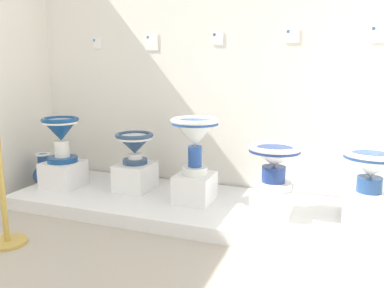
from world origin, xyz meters
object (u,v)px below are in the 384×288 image
object	(u,v)px
antique_toilet_tall_cobalt	(274,159)
antique_toilet_leftmost	(371,166)
plinth_block_leftmost	(367,208)
antique_toilet_central_ornate	(61,133)
stanchion_post_near_left	(4,208)
plinth_block_tall_cobalt	(272,201)
plinth_block_squat_floral	(136,176)
antique_toilet_squat_floral	(135,144)
plinth_block_rightmost	(195,188)
decorative_vase_corner	(44,174)
info_placard_fifth	(378,34)
info_placard_first	(97,43)
plinth_block_central_ornate	(64,174)
info_placard_fourth	(292,36)
antique_toilet_rightmost	(195,134)
info_placard_third	(218,38)
info_placard_second	(152,42)

from	to	relation	value
antique_toilet_tall_cobalt	antique_toilet_leftmost	world-z (taller)	antique_toilet_tall_cobalt
antique_toilet_leftmost	plinth_block_leftmost	bearing A→B (deg)	180.00
antique_toilet_central_ornate	stanchion_post_near_left	xyz separation A→B (m)	(0.27, -0.97, -0.37)
plinth_block_tall_cobalt	antique_toilet_leftmost	size ratio (longest dim) A/B	0.92
plinth_block_squat_floral	antique_toilet_squat_floral	xyz separation A→B (m)	(0.00, -0.00, 0.32)
antique_toilet_central_ornate	antique_toilet_leftmost	bearing A→B (deg)	3.45
plinth_block_tall_cobalt	stanchion_post_near_left	size ratio (longest dim) A/B	0.39
plinth_block_rightmost	decorative_vase_corner	distance (m)	1.73
antique_toilet_leftmost	decorative_vase_corner	xyz separation A→B (m)	(-3.09, 0.02, -0.36)
antique_toilet_tall_cobalt	plinth_block_tall_cobalt	bearing A→B (deg)	90.00
antique_toilet_central_ornate	info_placard_fifth	size ratio (longest dim) A/B	3.09
antique_toilet_squat_floral	antique_toilet_tall_cobalt	xyz separation A→B (m)	(1.31, -0.15, -0.00)
antique_toilet_leftmost	info_placard_first	bearing A→B (deg)	170.42
info_placard_fifth	decorative_vase_corner	xyz separation A→B (m)	(-3.09, -0.43, -1.36)
plinth_block_squat_floral	antique_toilet_leftmost	bearing A→B (deg)	-0.31
plinth_block_central_ornate	stanchion_post_near_left	bearing A→B (deg)	-74.44
info_placard_fourth	antique_toilet_rightmost	bearing A→B (deg)	-142.01
plinth_block_leftmost	plinth_block_central_ornate	bearing A→B (deg)	-176.55
antique_toilet_squat_floral	plinth_block_rightmost	size ratio (longest dim) A/B	1.02
plinth_block_squat_floral	info_placard_fourth	size ratio (longest dim) A/B	3.15
decorative_vase_corner	info_placard_fourth	bearing A→B (deg)	10.03
plinth_block_central_ornate	plinth_block_leftmost	distance (m)	2.70
plinth_block_central_ornate	decorative_vase_corner	xyz separation A→B (m)	(-0.40, 0.18, -0.08)
plinth_block_squat_floral	plinth_block_leftmost	xyz separation A→B (m)	(2.00, -0.01, -0.04)
antique_toilet_squat_floral	info_placard_fifth	world-z (taller)	info_placard_fifth
plinth_block_tall_cobalt	info_placard_fifth	xyz separation A→B (m)	(0.69, 0.59, 1.30)
info_placard_fifth	plinth_block_central_ornate	bearing A→B (deg)	-167.19
decorative_vase_corner	antique_toilet_central_ornate	bearing A→B (deg)	-24.49
plinth_block_leftmost	info_placard_third	xyz separation A→B (m)	(-1.34, 0.45, 1.32)
antique_toilet_tall_cobalt	info_placard_fourth	xyz separation A→B (m)	(0.02, 0.59, 0.97)
antique_toilet_central_ornate	info_placard_third	bearing A→B (deg)	24.38
info_placard_second	info_placard_third	bearing A→B (deg)	-0.00
info_placard_second	stanchion_post_near_left	world-z (taller)	info_placard_second
antique_toilet_rightmost	decorative_vase_corner	size ratio (longest dim) A/B	1.28
plinth_block_central_ornate	info_placard_second	distance (m)	1.55
antique_toilet_rightmost	info_placard_fourth	size ratio (longest dim) A/B	4.10
plinth_block_central_ornate	antique_toilet_leftmost	xyz separation A→B (m)	(2.69, 0.16, 0.28)
antique_toilet_central_ornate	plinth_block_rightmost	distance (m)	1.39
antique_toilet_tall_cobalt	info_placard_third	xyz separation A→B (m)	(-0.65, 0.59, 0.96)
decorative_vase_corner	stanchion_post_near_left	world-z (taller)	stanchion_post_near_left
info_placard_third	info_placard_fifth	distance (m)	1.34
plinth_block_central_ornate	plinth_block_leftmost	xyz separation A→B (m)	(2.69, 0.16, -0.04)
plinth_block_central_ornate	plinth_block_leftmost	bearing A→B (deg)	3.45
plinth_block_squat_floral	plinth_block_rightmost	world-z (taller)	plinth_block_squat_floral
plinth_block_tall_cobalt	antique_toilet_leftmost	xyz separation A→B (m)	(0.69, 0.14, 0.31)
antique_toilet_tall_cobalt	decorative_vase_corner	world-z (taller)	antique_toilet_tall_cobalt
info_placard_fifth	info_placard_third	bearing A→B (deg)	-180.00
antique_toilet_leftmost	stanchion_post_near_left	distance (m)	2.69
antique_toilet_tall_cobalt	plinth_block_leftmost	distance (m)	0.79
antique_toilet_rightmost	info_placard_second	world-z (taller)	info_placard_second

